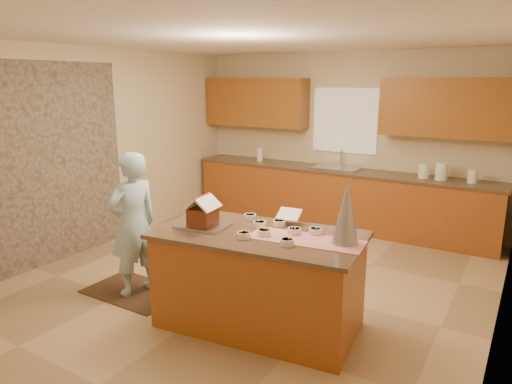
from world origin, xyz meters
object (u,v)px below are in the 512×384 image
island_base (258,282)px  tinsel_tree (346,212)px  boy (133,224)px  gingerbread_house (203,213)px

island_base → tinsel_tree: 1.09m
tinsel_tree → boy: 2.31m
island_base → tinsel_tree: tinsel_tree is taller
tinsel_tree → boy: bearing=-173.8°
boy → tinsel_tree: bearing=109.9°
island_base → gingerbread_house: (-0.54, -0.12, 0.61)m
boy → island_base: bearing=107.7°
gingerbread_house → tinsel_tree: bearing=11.2°
gingerbread_house → island_base: bearing=12.1°
tinsel_tree → island_base: bearing=-169.4°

